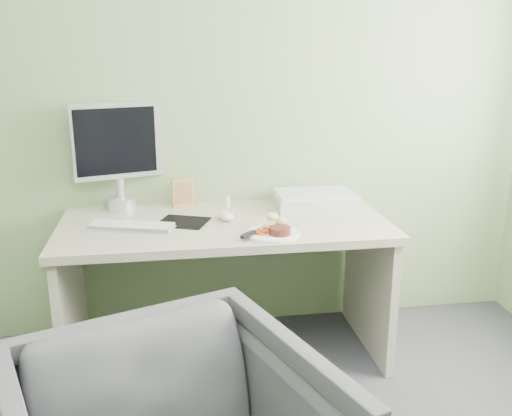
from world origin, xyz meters
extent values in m
plane|color=gray|center=(0.00, 2.00, 1.35)|extent=(3.50, 0.00, 3.50)
cube|color=#ADA291|center=(0.00, 1.62, 0.71)|extent=(1.60, 0.75, 0.04)
cube|color=#B2A898|center=(-0.76, 1.62, 0.34)|extent=(0.04, 0.70, 0.69)
cube|color=#B2A898|center=(0.76, 1.62, 0.34)|extent=(0.04, 0.70, 0.69)
cylinder|color=white|center=(0.20, 1.38, 0.74)|extent=(0.24, 0.24, 0.01)
cylinder|color=black|center=(0.22, 1.36, 0.76)|extent=(0.11, 0.11, 0.03)
ellipsoid|color=tan|center=(0.22, 1.45, 0.78)|extent=(0.14, 0.12, 0.06)
cube|color=#EE3C05|center=(0.15, 1.37, 0.76)|extent=(0.06, 0.05, 0.04)
cube|color=silver|center=(0.15, 1.43, 0.75)|extent=(0.11, 0.12, 0.01)
cube|color=black|center=(0.07, 1.33, 0.76)|extent=(0.08, 0.08, 0.02)
cube|color=black|center=(-0.20, 1.64, 0.73)|extent=(0.29, 0.28, 0.00)
cube|color=white|center=(-0.44, 1.58, 0.74)|extent=(0.41, 0.22, 0.02)
ellipsoid|color=white|center=(0.01, 1.65, 0.75)|extent=(0.10, 0.13, 0.04)
cube|color=olive|center=(-0.19, 1.92, 0.81)|extent=(0.12, 0.05, 0.16)
cylinder|color=white|center=(0.04, 1.87, 0.76)|extent=(0.03, 0.03, 0.06)
cone|color=#91B9E8|center=(0.04, 1.87, 0.80)|extent=(0.02, 0.02, 0.02)
cube|color=silver|center=(0.50, 1.82, 0.76)|extent=(0.43, 0.29, 0.07)
cylinder|color=silver|center=(-0.51, 1.92, 0.76)|extent=(0.14, 0.14, 0.06)
cylinder|color=silver|center=(-0.51, 1.92, 0.84)|extent=(0.04, 0.04, 0.10)
cube|color=silver|center=(-0.51, 1.95, 1.09)|extent=(0.46, 0.17, 0.39)
cube|color=black|center=(-0.51, 1.92, 1.09)|extent=(0.40, 0.12, 0.34)
camera|label=1|loc=(-0.26, -1.03, 1.57)|focal=40.00mm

